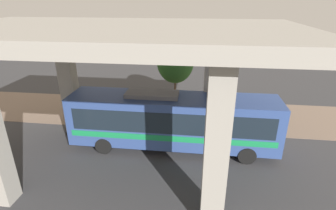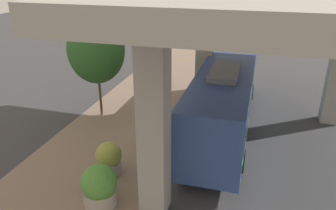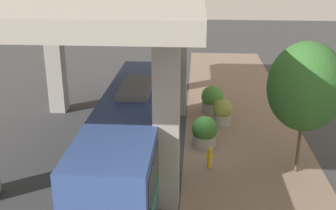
{
  "view_description": "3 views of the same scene",
  "coord_description": "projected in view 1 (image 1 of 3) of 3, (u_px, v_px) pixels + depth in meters",
  "views": [
    {
      "loc": [
        15.98,
        3.89,
        8.62
      ],
      "look_at": [
        0.16,
        1.91,
        2.02
      ],
      "focal_mm": 28.0,
      "sensor_mm": 36.0,
      "label": 1
    },
    {
      "loc": [
        3.47,
        -13.4,
        8.01
      ],
      "look_at": [
        -0.48,
        0.45,
        1.75
      ],
      "focal_mm": 35.0,
      "sensor_mm": 36.0,
      "label": 2
    },
    {
      "loc": [
        -0.49,
        18.09,
        8.89
      ],
      "look_at": [
        0.78,
        -0.18,
        2.14
      ],
      "focal_mm": 45.0,
      "sensor_mm": 36.0,
      "label": 3
    }
  ],
  "objects": [
    {
      "name": "bus",
      "position": [
        173.0,
        119.0,
        15.51
      ],
      "size": [
        2.67,
        12.17,
        3.54
      ],
      "color": "#334C8C",
      "rests_on": "ground"
    },
    {
      "name": "ground_plane",
      "position": [
        141.0,
        129.0,
        18.4
      ],
      "size": [
        80.0,
        80.0,
        0.0
      ],
      "primitive_type": "plane",
      "color": "#38383A",
      "rests_on": "ground"
    },
    {
      "name": "overpass",
      "position": [
        118.0,
        47.0,
        12.27
      ],
      "size": [
        9.4,
        17.25,
        7.41
      ],
      "color": "#9E998E",
      "rests_on": "ground"
    },
    {
      "name": "planter_front",
      "position": [
        138.0,
        114.0,
        19.03
      ],
      "size": [
        1.22,
        1.22,
        1.51
      ],
      "color": "#9E998E",
      "rests_on": "ground"
    },
    {
      "name": "fire_hydrant",
      "position": [
        168.0,
        117.0,
        19.06
      ],
      "size": [
        0.41,
        0.2,
        0.96
      ],
      "color": "gold",
      "rests_on": "ground"
    },
    {
      "name": "planter_middle",
      "position": [
        81.0,
        108.0,
        20.0
      ],
      "size": [
        1.28,
        1.28,
        1.6
      ],
      "color": "#9E998E",
      "rests_on": "ground"
    },
    {
      "name": "street_tree_near",
      "position": [
        175.0,
        61.0,
        21.15
      ],
      "size": [
        3.02,
        3.02,
        5.63
      ],
      "color": "brown",
      "rests_on": "ground"
    },
    {
      "name": "sidewalk_strip",
      "position": [
        149.0,
        112.0,
        21.14
      ],
      "size": [
        6.0,
        40.0,
        0.02
      ],
      "color": "#7A6656",
      "rests_on": "ground"
    },
    {
      "name": "planter_back",
      "position": [
        106.0,
        107.0,
        20.27
      ],
      "size": [
        1.06,
        1.06,
        1.42
      ],
      "color": "#9E998E",
      "rests_on": "ground"
    }
  ]
}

